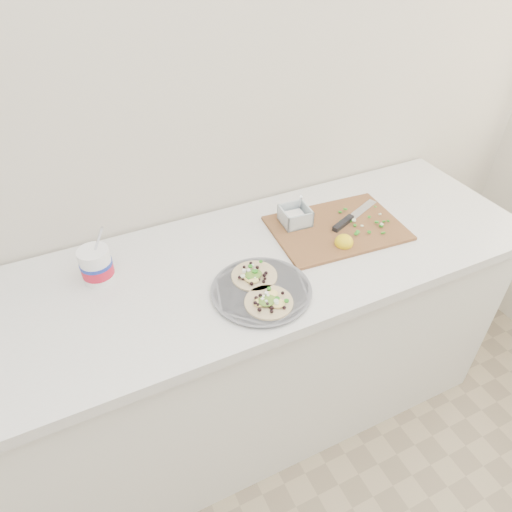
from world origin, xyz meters
name	(u,v)px	position (x,y,z in m)	size (l,w,h in m)	color
counter	(199,364)	(0.00, 1.43, 0.45)	(2.44, 0.66, 0.90)	white
taco_plate	(261,288)	(0.18, 1.26, 0.92)	(0.31, 0.31, 0.04)	slate
tub	(97,263)	(-0.25, 1.53, 0.97)	(0.10, 0.10, 0.22)	white
cutboard	(334,224)	(0.56, 1.45, 0.92)	(0.48, 0.35, 0.07)	brown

